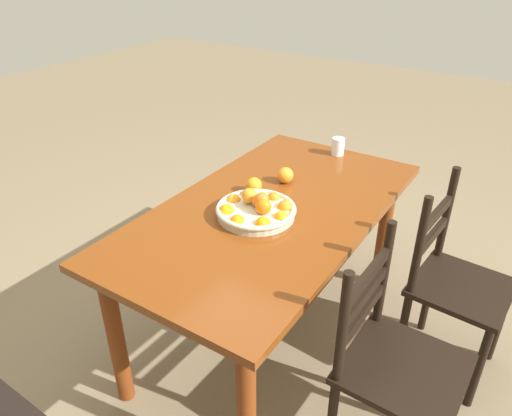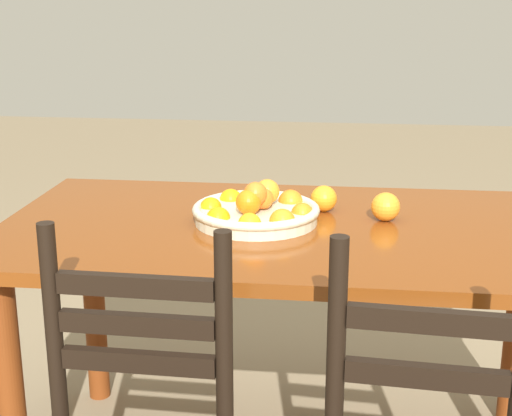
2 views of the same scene
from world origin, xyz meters
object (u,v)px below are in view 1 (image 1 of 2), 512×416
dining_table (271,227)px  orange_loose_0 (285,175)px  chair_near_window (452,286)px  drinking_glass (338,146)px  chair_by_cabinet (392,362)px  orange_loose_1 (254,185)px  fruit_bowl (256,209)px

dining_table → orange_loose_0: bearing=-164.3°
chair_near_window → drinking_glass: 0.94m
chair_by_cabinet → orange_loose_0: 0.99m
dining_table → chair_by_cabinet: (0.28, 0.69, -0.20)m
chair_near_window → orange_loose_0: bearing=97.0°
chair_near_window → orange_loose_1: 0.99m
chair_by_cabinet → fruit_bowl: size_ratio=2.62×
chair_near_window → drinking_glass: size_ratio=9.71×
chair_near_window → fruit_bowl: size_ratio=2.68×
chair_near_window → orange_loose_0: size_ratio=11.76×
fruit_bowl → drinking_glass: size_ratio=3.63×
chair_near_window → drinking_glass: chair_near_window is taller
drinking_glass → chair_by_cabinet: bearing=35.3°
chair_by_cabinet → fruit_bowl: (-0.18, -0.70, 0.33)m
fruit_bowl → drinking_glass: fruit_bowl is taller
dining_table → fruit_bowl: fruit_bowl is taller
chair_by_cabinet → orange_loose_1: bearing=68.3°
dining_table → drinking_glass: drinking_glass is taller
chair_near_window → fruit_bowl: 0.93m
chair_by_cabinet → orange_loose_0: chair_by_cabinet is taller
drinking_glass → orange_loose_0: bearing=-8.3°
orange_loose_1 → drinking_glass: 0.64m
dining_table → chair_near_window: (-0.28, 0.77, -0.20)m
dining_table → orange_loose_1: orange_loose_1 is taller
dining_table → chair_by_cabinet: size_ratio=1.74×
orange_loose_1 → drinking_glass: drinking_glass is taller
drinking_glass → chair_near_window: bearing=61.7°
dining_table → fruit_bowl: 0.17m
fruit_bowl → orange_loose_0: (-0.35, -0.06, 0.01)m
chair_near_window → chair_by_cabinet: chair_near_window is taller
chair_near_window → drinking_glass: bearing=66.1°
drinking_glass → dining_table: bearing=0.2°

